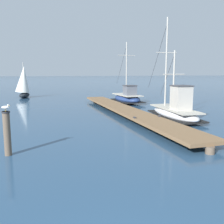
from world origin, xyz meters
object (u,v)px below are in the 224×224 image
perched_seagull (5,107)px  distant_sailboat (23,82)px  mooring_piling (7,133)px  fishing_boat_0 (175,110)px  fishing_boat_1 (127,98)px

perched_seagull → distant_sailboat: 22.92m
mooring_piling → fishing_boat_0: bearing=29.1°
fishing_boat_1 → mooring_piling: bearing=-122.0°
fishing_boat_1 → distant_sailboat: fishing_boat_1 is taller
mooring_piling → perched_seagull: size_ratio=4.57×
perched_seagull → fishing_boat_0: bearing=29.1°
fishing_boat_0 → perched_seagull: bearing=-150.9°
mooring_piling → distant_sailboat: bearing=94.0°
mooring_piling → perched_seagull: (-0.01, 0.00, 0.96)m
fishing_boat_1 → mooring_piling: size_ratio=3.58×
fishing_boat_0 → perched_seagull: 11.15m
fishing_boat_0 → distant_sailboat: fishing_boat_0 is taller
distant_sailboat → fishing_boat_0: bearing=-57.1°
perched_seagull → distant_sailboat: (-1.61, 22.86, 0.02)m
mooring_piling → distant_sailboat: (-1.61, 22.86, 0.97)m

